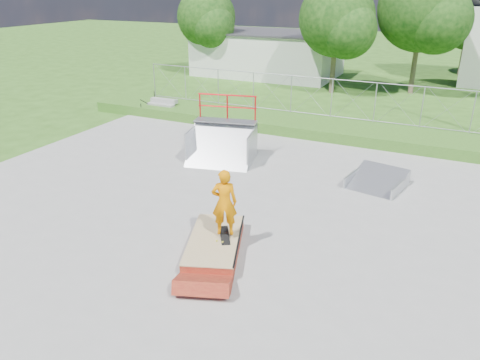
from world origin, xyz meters
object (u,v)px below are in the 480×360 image
object	(u,v)px
grind_box	(215,245)
skater	(224,205)
flat_bank_ramp	(377,180)
quarter_pipe	(221,132)

from	to	relation	value
grind_box	skater	distance (m)	1.14
flat_bank_ramp	quarter_pipe	bearing A→B (deg)	-168.17
quarter_pipe	grind_box	bearing A→B (deg)	-76.19
flat_bank_ramp	skater	size ratio (longest dim) A/B	1.03
flat_bank_ramp	skater	world-z (taller)	skater
quarter_pipe	flat_bank_ramp	xyz separation A→B (m)	(5.83, 0.13, -0.94)
grind_box	skater	world-z (taller)	skater
quarter_pipe	flat_bank_ramp	world-z (taller)	quarter_pipe
quarter_pipe	skater	distance (m)	6.47
grind_box	quarter_pipe	distance (m)	6.59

